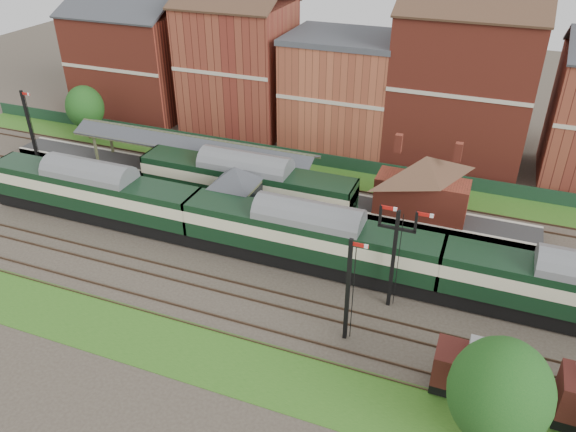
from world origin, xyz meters
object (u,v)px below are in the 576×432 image
(platform_railcar, at_px, (246,183))
(semaphore_bracket, at_px, (395,253))
(dmu_train, at_px, (308,237))
(signal_box, at_px, (236,196))
(goods_van_a, at_px, (481,373))

(platform_railcar, bearing_deg, semaphore_bracket, -30.01)
(dmu_train, bearing_deg, semaphore_bracket, -19.15)
(signal_box, bearing_deg, goods_van_a, -29.34)
(signal_box, bearing_deg, platform_railcar, 99.45)
(goods_van_a, bearing_deg, semaphore_bracket, 136.10)
(semaphore_bracket, xyz_separation_m, dmu_train, (-7.20, 2.50, -1.88))
(platform_railcar, height_order, goods_van_a, platform_railcar)
(dmu_train, relative_size, platform_railcar, 2.99)
(signal_box, height_order, semaphore_bracket, semaphore_bracket)
(dmu_train, xyz_separation_m, platform_railcar, (-8.38, 6.50, 0.01))
(signal_box, xyz_separation_m, goods_van_a, (21.79, -12.25, -1.31))
(semaphore_bracket, relative_size, dmu_train, 0.13)
(dmu_train, distance_m, platform_railcar, 10.60)
(dmu_train, bearing_deg, goods_van_a, -32.82)
(platform_railcar, bearing_deg, signal_box, -80.55)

